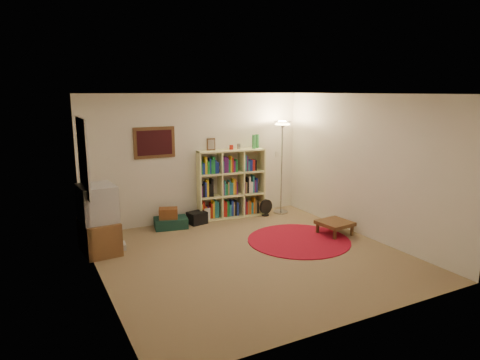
# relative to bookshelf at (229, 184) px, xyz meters

# --- Properties ---
(room) EXTENTS (4.54, 4.54, 2.54)m
(room) POSITION_rel_bookshelf_xyz_m (-0.70, -2.07, 0.59)
(room) COLOR #846D4D
(room) RESTS_ON ground
(bookshelf) EXTENTS (1.43, 0.54, 1.67)m
(bookshelf) POSITION_rel_bookshelf_xyz_m (0.00, 0.00, 0.00)
(bookshelf) COLOR #FFFDAA
(bookshelf) RESTS_ON ground
(floor_lamp) EXTENTS (0.44, 0.44, 1.94)m
(floor_lamp) POSITION_rel_bookshelf_xyz_m (1.09, -0.26, 0.94)
(floor_lamp) COLOR #A2A2A6
(floor_lamp) RESTS_ON ground
(floor_fan) EXTENTS (0.31, 0.19, 0.35)m
(floor_fan) POSITION_rel_bookshelf_xyz_m (0.69, -0.30, -0.50)
(floor_fan) COLOR black
(floor_fan) RESTS_ON ground
(tv_stand) EXTENTS (0.59, 0.80, 1.10)m
(tv_stand) POSITION_rel_bookshelf_xyz_m (-2.72, -0.84, -0.14)
(tv_stand) COLOR brown
(tv_stand) RESTS_ON ground
(dvd_box) EXTENTS (0.31, 0.27, 0.10)m
(dvd_box) POSITION_rel_bookshelf_xyz_m (-2.47, -0.85, -0.63)
(dvd_box) COLOR #B7B6BC
(dvd_box) RESTS_ON ground
(suitcase) EXTENTS (0.67, 0.50, 0.20)m
(suitcase) POSITION_rel_bookshelf_xyz_m (-1.32, -0.17, -0.58)
(suitcase) COLOR #12342C
(suitcase) RESTS_ON ground
(wicker_basket) EXTENTS (0.40, 0.34, 0.20)m
(wicker_basket) POSITION_rel_bookshelf_xyz_m (-1.36, -0.18, -0.38)
(wicker_basket) COLOR brown
(wicker_basket) RESTS_ON suitcase
(duffel_bag) EXTENTS (0.39, 0.34, 0.23)m
(duffel_bag) POSITION_rel_bookshelf_xyz_m (-0.78, -0.15, -0.56)
(duffel_bag) COLOR black
(duffel_bag) RESTS_ON ground
(paper_towel) EXTENTS (0.13, 0.13, 0.26)m
(paper_towel) POSITION_rel_bookshelf_xyz_m (-0.53, -0.08, -0.55)
(paper_towel) COLOR white
(paper_towel) RESTS_ON ground
(red_rug) EXTENTS (1.77, 1.77, 0.02)m
(red_rug) POSITION_rel_bookshelf_xyz_m (0.42, -1.87, -0.67)
(red_rug) COLOR maroon
(red_rug) RESTS_ON ground
(side_table) EXTENTS (0.59, 0.59, 0.25)m
(side_table) POSITION_rel_bookshelf_xyz_m (1.18, -1.90, -0.47)
(side_table) COLOR #4B2F1A
(side_table) RESTS_ON ground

